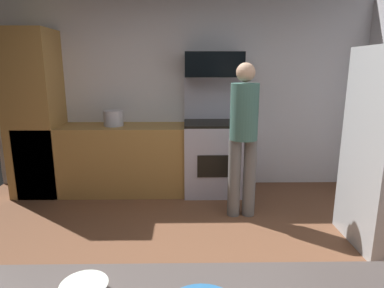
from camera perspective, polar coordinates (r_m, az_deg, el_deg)
ground_plane at (r=2.80m, az=-1.83°, el=-23.17°), size 5.20×4.80×0.02m
wall_back at (r=4.60m, az=-1.52°, el=8.90°), size 5.20×0.12×2.60m
lower_cabinet_run at (r=4.50m, az=-13.05°, el=-2.56°), size 2.40×0.60×0.90m
cabinet_column at (r=4.69m, az=-25.50°, el=4.63°), size 0.60×0.60×2.10m
oven_range at (r=4.39m, az=3.66°, el=-1.75°), size 0.76×0.65×1.52m
microwave at (r=4.32m, az=3.81°, el=13.56°), size 0.74×0.38×0.31m
person_cook at (r=3.59m, az=8.90°, el=1.87°), size 0.31×0.30×1.69m
stock_pot at (r=4.38m, az=-13.44°, el=4.37°), size 0.25×0.25×0.20m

